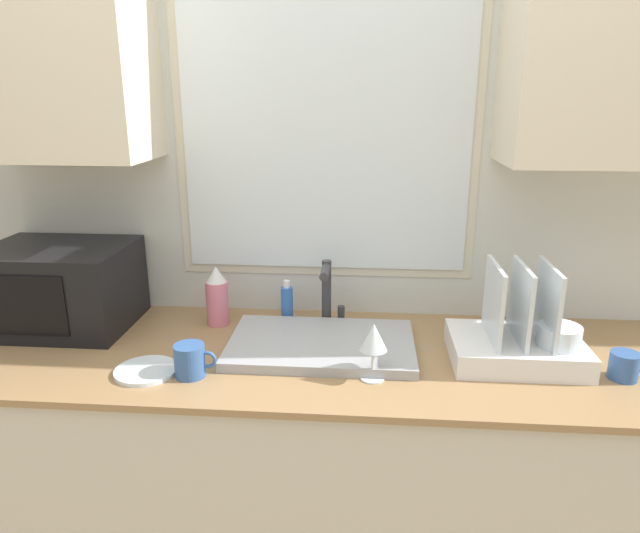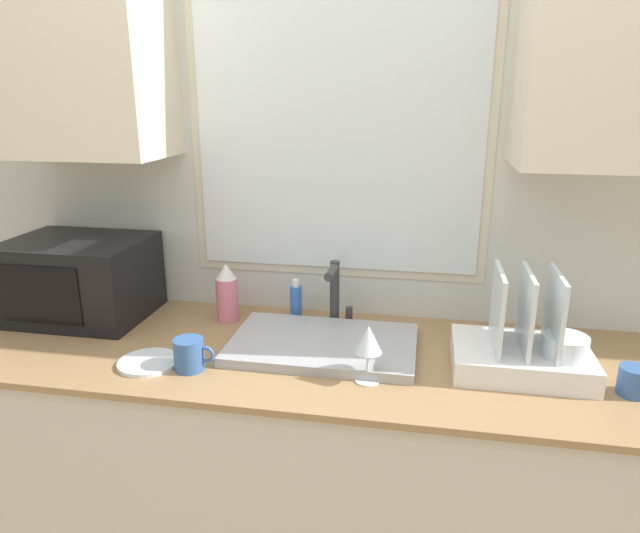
% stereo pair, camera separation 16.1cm
% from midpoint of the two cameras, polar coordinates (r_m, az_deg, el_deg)
% --- Properties ---
extents(countertop, '(2.27, 0.70, 0.90)m').
position_cam_midpoint_polar(countertop, '(1.98, -2.77, -20.37)').
color(countertop, beige).
rests_on(countertop, ground_plane).
extents(wall_back, '(6.00, 0.38, 2.60)m').
position_cam_midpoint_polar(wall_back, '(1.91, -1.93, 10.14)').
color(wall_back, silver).
rests_on(wall_back, ground_plane).
extents(sink_basin, '(0.56, 0.36, 0.03)m').
position_cam_midpoint_polar(sink_basin, '(1.75, -2.51, -7.85)').
color(sink_basin, '#9EA0A5').
rests_on(sink_basin, countertop).
extents(faucet, '(0.08, 0.14, 0.22)m').
position_cam_midpoint_polar(faucet, '(1.89, -1.67, -2.29)').
color(faucet, '#333338').
rests_on(faucet, countertop).
extents(microwave, '(0.46, 0.36, 0.27)m').
position_cam_midpoint_polar(microwave, '(2.10, -26.60, -1.84)').
color(microwave, black).
rests_on(microwave, countertop).
extents(dish_rack, '(0.37, 0.28, 0.29)m').
position_cam_midpoint_polar(dish_rack, '(1.73, 16.89, -7.12)').
color(dish_rack, white).
rests_on(dish_rack, countertop).
extents(spray_bottle, '(0.07, 0.07, 0.20)m').
position_cam_midpoint_polar(spray_bottle, '(1.95, -12.60, -3.02)').
color(spray_bottle, '#D8728C').
rests_on(spray_bottle, countertop).
extents(soap_bottle, '(0.04, 0.04, 0.14)m').
position_cam_midpoint_polar(soap_bottle, '(1.96, -5.67, -3.65)').
color(soap_bottle, blue).
rests_on(soap_bottle, countertop).
extents(mug_near_sink, '(0.12, 0.09, 0.09)m').
position_cam_midpoint_polar(mug_near_sink, '(1.64, -15.64, -9.10)').
color(mug_near_sink, '#335999').
rests_on(mug_near_sink, countertop).
extents(wine_glass, '(0.08, 0.08, 0.16)m').
position_cam_midpoint_polar(wine_glass, '(1.54, 2.38, -7.29)').
color(wine_glass, silver).
rests_on(wine_glass, countertop).
extents(mug_by_rack, '(0.11, 0.08, 0.08)m').
position_cam_midpoint_polar(mug_by_rack, '(1.74, 25.87, -8.99)').
color(mug_by_rack, '#335999').
rests_on(mug_by_rack, countertop).
extents(small_plate, '(0.18, 0.18, 0.01)m').
position_cam_midpoint_polar(small_plate, '(1.71, -19.63, -9.85)').
color(small_plate, silver).
rests_on(small_plate, countertop).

